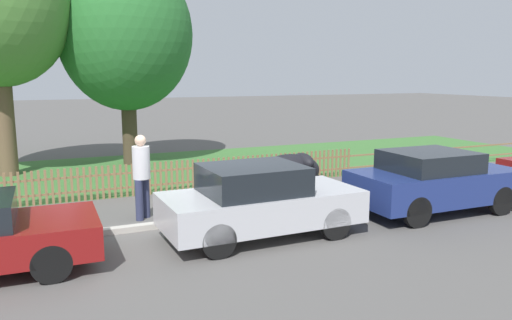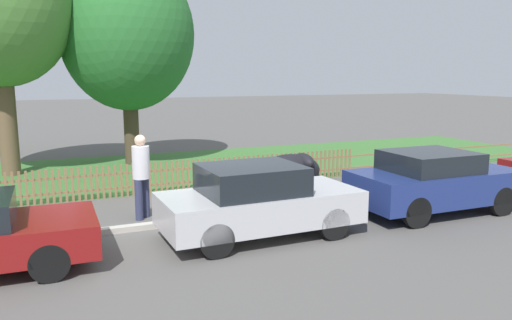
{
  "view_description": "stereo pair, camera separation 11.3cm",
  "coord_description": "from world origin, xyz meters",
  "px_view_note": "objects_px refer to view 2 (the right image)",
  "views": [
    {
      "loc": [
        -3.03,
        -9.87,
        3.14
      ],
      "look_at": [
        1.82,
        1.09,
        1.1
      ],
      "focal_mm": 35.0,
      "sensor_mm": 36.0,
      "label": 1
    },
    {
      "loc": [
        -2.93,
        -9.91,
        3.14
      ],
      "look_at": [
        1.82,
        1.09,
        1.1
      ],
      "focal_mm": 35.0,
      "sensor_mm": 36.0,
      "label": 2
    }
  ],
  "objects_px": {
    "covered_motorcycle": "(290,172)",
    "pedestrian_by_lamp": "(141,172)",
    "parked_car_red_compact": "(434,181)",
    "parked_car_navy_estate": "(258,201)",
    "tree_mid_park": "(127,34)"
  },
  "relations": [
    {
      "from": "tree_mid_park",
      "to": "parked_car_red_compact",
      "type": "bearing_deg",
      "value": -60.3
    },
    {
      "from": "covered_motorcycle",
      "to": "pedestrian_by_lamp",
      "type": "bearing_deg",
      "value": -174.04
    },
    {
      "from": "parked_car_navy_estate",
      "to": "parked_car_red_compact",
      "type": "height_order",
      "value": "parked_car_navy_estate"
    },
    {
      "from": "tree_mid_park",
      "to": "pedestrian_by_lamp",
      "type": "bearing_deg",
      "value": -97.89
    },
    {
      "from": "parked_car_red_compact",
      "to": "covered_motorcycle",
      "type": "relative_size",
      "value": 1.99
    },
    {
      "from": "covered_motorcycle",
      "to": "tree_mid_park",
      "type": "bearing_deg",
      "value": 113.9
    },
    {
      "from": "covered_motorcycle",
      "to": "parked_car_navy_estate",
      "type": "bearing_deg",
      "value": -127.58
    },
    {
      "from": "pedestrian_by_lamp",
      "to": "covered_motorcycle",
      "type": "bearing_deg",
      "value": 138.71
    },
    {
      "from": "parked_car_red_compact",
      "to": "tree_mid_park",
      "type": "xyz_separation_m",
      "value": [
        -5.28,
        9.26,
        3.78
      ]
    },
    {
      "from": "pedestrian_by_lamp",
      "to": "tree_mid_park",
      "type": "bearing_deg",
      "value": -144.07
    },
    {
      "from": "parked_car_red_compact",
      "to": "parked_car_navy_estate",
      "type": "bearing_deg",
      "value": -179.24
    },
    {
      "from": "parked_car_red_compact",
      "to": "pedestrian_by_lamp",
      "type": "height_order",
      "value": "pedestrian_by_lamp"
    },
    {
      "from": "covered_motorcycle",
      "to": "parked_car_red_compact",
      "type": "bearing_deg",
      "value": -44.52
    },
    {
      "from": "parked_car_red_compact",
      "to": "pedestrian_by_lamp",
      "type": "distance_m",
      "value": 6.63
    },
    {
      "from": "pedestrian_by_lamp",
      "to": "parked_car_navy_estate",
      "type": "bearing_deg",
      "value": 84.33
    }
  ]
}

